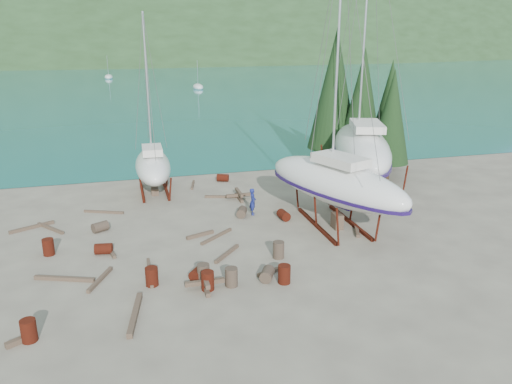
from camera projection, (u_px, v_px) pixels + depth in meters
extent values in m
plane|color=#645C4F|center=(245.00, 249.00, 26.64)|extent=(600.00, 600.00, 0.00)
plane|color=#196C7E|center=(125.00, 51.00, 316.17)|extent=(700.00, 700.00, 0.00)
ellipsoid|color=#21371B|center=(125.00, 51.00, 320.76)|extent=(800.00, 360.00, 110.00)
cube|color=beige|center=(78.00, 57.00, 195.66)|extent=(6.00, 5.00, 4.00)
cube|color=#A54C2D|center=(78.00, 50.00, 194.81)|extent=(6.60, 5.60, 1.60)
cube|color=beige|center=(204.00, 56.00, 208.18)|extent=(6.00, 5.00, 4.00)
cube|color=#A54C2D|center=(204.00, 49.00, 207.32)|extent=(6.60, 5.60, 1.60)
cylinder|color=black|center=(358.00, 164.00, 40.56)|extent=(0.36, 0.36, 1.60)
cone|color=black|center=(362.00, 102.00, 39.03)|extent=(3.60, 3.60, 8.40)
cylinder|color=black|center=(387.00, 171.00, 39.13)|extent=(0.36, 0.36, 1.36)
cone|color=black|center=(392.00, 117.00, 37.84)|extent=(3.06, 3.06, 7.14)
cylinder|color=black|center=(332.00, 158.00, 41.98)|extent=(0.36, 0.36, 1.84)
cone|color=black|center=(335.00, 89.00, 40.23)|extent=(4.14, 4.14, 9.66)
cylinder|color=black|center=(385.00, 160.00, 42.25)|extent=(0.36, 0.36, 1.44)
cone|color=black|center=(390.00, 107.00, 40.88)|extent=(3.24, 3.24, 7.56)
ellipsoid|color=white|center=(198.00, 87.00, 102.56)|extent=(2.00, 5.00, 1.40)
cylinder|color=silver|center=(198.00, 73.00, 101.69)|extent=(0.08, 0.08, 5.00)
ellipsoid|color=white|center=(109.00, 77.00, 125.63)|extent=(2.00, 5.00, 1.40)
cylinder|color=silver|center=(108.00, 66.00, 124.76)|extent=(0.08, 0.08, 5.00)
ellipsoid|color=white|center=(335.00, 183.00, 29.10)|extent=(6.76, 11.02, 2.48)
cube|color=#1D0E46|center=(338.00, 198.00, 28.85)|extent=(0.93, 1.87, 1.00)
cube|color=silver|center=(340.00, 160.00, 28.16)|extent=(2.75, 3.59, 0.50)
cylinder|color=silver|center=(338.00, 45.00, 27.24)|extent=(0.14, 0.14, 12.75)
cube|color=#5A1E0F|center=(316.00, 225.00, 29.61)|extent=(0.18, 5.84, 0.20)
cube|color=#5A1E0F|center=(350.00, 222.00, 30.15)|extent=(0.18, 5.84, 0.20)
cube|color=brown|center=(337.00, 221.00, 29.28)|extent=(0.50, 0.80, 0.92)
ellipsoid|color=white|center=(361.00, 148.00, 35.53)|extent=(7.36, 12.87, 2.92)
cube|color=#1D0E46|center=(364.00, 164.00, 35.27)|extent=(0.95, 2.19, 1.00)
cube|color=silver|center=(367.00, 126.00, 34.44)|extent=(3.06, 4.15, 0.50)
cylinder|color=silver|center=(366.00, 15.00, 33.36)|extent=(0.14, 0.14, 14.85)
cube|color=#5A1E0F|center=(343.00, 190.00, 36.14)|extent=(0.18, 6.81, 0.20)
cube|color=#5A1E0F|center=(374.00, 188.00, 36.77)|extent=(0.18, 6.81, 0.20)
cube|color=brown|center=(363.00, 185.00, 35.74)|extent=(0.50, 0.80, 1.19)
ellipsoid|color=white|center=(153.00, 166.00, 35.33)|extent=(2.61, 7.79, 1.99)
cube|color=#1D0E46|center=(154.00, 175.00, 35.14)|extent=(0.28, 1.40, 1.00)
cube|color=silver|center=(152.00, 150.00, 34.59)|extent=(1.39, 2.35, 0.50)
cylinder|color=silver|center=(147.00, 83.00, 33.94)|extent=(0.14, 0.14, 9.28)
cube|color=#5A1E0F|center=(142.00, 192.00, 35.69)|extent=(0.18, 4.25, 0.20)
cube|color=#5A1E0F|center=(166.00, 191.00, 36.11)|extent=(0.18, 4.25, 0.20)
cube|color=brown|center=(155.00, 191.00, 35.50)|extent=(0.50, 0.80, 0.49)
imported|color=navy|center=(253.00, 201.00, 31.42)|extent=(0.53, 0.70, 1.72)
cylinder|color=#5A1E0F|center=(29.00, 331.00, 18.53)|extent=(0.58, 0.58, 0.88)
cylinder|color=#2D2823|center=(267.00, 274.00, 23.18)|extent=(0.92, 1.05, 0.58)
cylinder|color=#5A1E0F|center=(104.00, 249.00, 25.91)|extent=(0.95, 0.70, 0.58)
cylinder|color=#5A1E0F|center=(223.00, 178.00, 38.62)|extent=(1.04, 0.88, 0.58)
cylinder|color=#2D2823|center=(279.00, 250.00, 25.42)|extent=(0.58, 0.58, 0.88)
cylinder|color=#5A1E0F|center=(284.00, 215.00, 30.70)|extent=(0.68, 0.94, 0.58)
cylinder|color=#5A1E0F|center=(284.00, 274.00, 22.86)|extent=(0.58, 0.58, 0.88)
cylinder|color=#5A1E0F|center=(48.00, 247.00, 25.76)|extent=(0.58, 0.58, 0.88)
cylinder|color=#5A1E0F|center=(208.00, 281.00, 22.25)|extent=(0.58, 0.58, 0.88)
cylinder|color=#2D2823|center=(242.00, 212.00, 31.22)|extent=(0.86, 1.03, 0.58)
cylinder|color=#5A1E0F|center=(198.00, 273.00, 23.28)|extent=(0.98, 1.05, 0.58)
cylinder|color=#5A1E0F|center=(152.00, 277.00, 22.63)|extent=(0.58, 0.58, 0.88)
cylinder|color=#2D2823|center=(100.00, 227.00, 28.84)|extent=(1.05, 0.94, 0.58)
cylinder|color=#2D2823|center=(203.00, 273.00, 22.96)|extent=(0.58, 0.58, 0.88)
cylinder|color=#2D2823|center=(231.00, 277.00, 22.59)|extent=(0.58, 0.58, 0.88)
cube|color=brown|center=(357.00, 231.00, 28.74)|extent=(0.77, 1.55, 0.19)
cube|color=brown|center=(32.00, 227.00, 29.33)|extent=(2.37, 1.34, 0.19)
cube|color=brown|center=(150.00, 272.00, 23.83)|extent=(0.16, 3.01, 0.15)
cube|color=brown|center=(111.00, 251.00, 26.14)|extent=(0.59, 1.80, 0.17)
cube|color=brown|center=(227.00, 254.00, 25.83)|extent=(1.66, 1.86, 0.16)
cube|color=brown|center=(272.00, 271.00, 23.91)|extent=(1.56, 0.70, 0.17)
cube|color=brown|center=(200.00, 235.00, 28.22)|extent=(1.67, 0.78, 0.19)
cube|color=brown|center=(193.00, 185.00, 37.57)|extent=(0.58, 2.06, 0.15)
cube|color=brown|center=(222.00, 197.00, 34.83)|extent=(2.39, 0.86, 0.16)
cube|color=brown|center=(217.00, 236.00, 28.05)|extent=(2.10, 1.82, 0.15)
cube|color=brown|center=(100.00, 279.00, 23.12)|extent=(1.14, 2.25, 0.17)
cube|color=brown|center=(21.00, 340.00, 18.52)|extent=(1.06, 0.74, 0.22)
cube|color=brown|center=(64.00, 279.00, 23.17)|extent=(2.77, 1.22, 0.18)
cube|color=brown|center=(104.00, 212.00, 31.88)|extent=(2.49, 1.15, 0.15)
cube|color=brown|center=(135.00, 314.00, 20.21)|extent=(0.76, 3.15, 0.23)
cube|color=brown|center=(50.00, 228.00, 29.20)|extent=(1.67, 2.06, 0.16)
cube|color=brown|center=(205.00, 286.00, 22.47)|extent=(0.20, 1.80, 0.20)
cube|color=brown|center=(205.00, 282.00, 22.41)|extent=(1.80, 0.20, 0.20)
cube|color=brown|center=(205.00, 278.00, 22.35)|extent=(0.20, 1.80, 0.20)
cube|color=brown|center=(239.00, 198.00, 34.53)|extent=(0.20, 1.80, 0.20)
cube|color=brown|center=(239.00, 195.00, 34.47)|extent=(1.80, 0.20, 0.20)
cube|color=brown|center=(239.00, 192.00, 34.41)|extent=(0.20, 1.80, 0.20)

